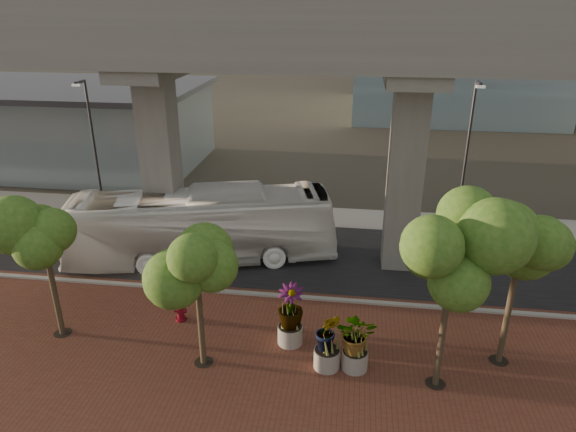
# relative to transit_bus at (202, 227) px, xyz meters

# --- Properties ---
(ground) EXTENTS (160.00, 160.00, 0.00)m
(ground) POSITION_rel_transit_bus_xyz_m (3.84, -1.11, -1.86)
(ground) COLOR #3C382B
(ground) RESTS_ON ground
(brick_plaza) EXTENTS (70.00, 13.00, 0.06)m
(brick_plaza) POSITION_rel_transit_bus_xyz_m (3.84, -9.11, -1.83)
(brick_plaza) COLOR brown
(brick_plaza) RESTS_ON ground
(asphalt_road) EXTENTS (90.00, 8.00, 0.04)m
(asphalt_road) POSITION_rel_transit_bus_xyz_m (3.84, 0.89, -1.84)
(asphalt_road) COLOR black
(asphalt_road) RESTS_ON ground
(curb_strip) EXTENTS (70.00, 0.25, 0.16)m
(curb_strip) POSITION_rel_transit_bus_xyz_m (3.84, -3.11, -1.78)
(curb_strip) COLOR #A19F96
(curb_strip) RESTS_ON ground
(far_sidewalk) EXTENTS (90.00, 3.00, 0.06)m
(far_sidewalk) POSITION_rel_transit_bus_xyz_m (3.84, 6.39, -1.83)
(far_sidewalk) COLOR #A19F96
(far_sidewalk) RESTS_ON ground
(transit_viaduct) EXTENTS (72.00, 5.60, 12.40)m
(transit_viaduct) POSITION_rel_transit_bus_xyz_m (3.84, 0.89, 5.43)
(transit_viaduct) COLOR gray
(transit_viaduct) RESTS_ON ground
(station_pavilion) EXTENTS (23.00, 13.00, 6.30)m
(station_pavilion) POSITION_rel_transit_bus_xyz_m (-16.16, 14.89, 1.36)
(station_pavilion) COLOR #A4B8BC
(station_pavilion) RESTS_ON ground
(transit_bus) EXTENTS (13.69, 6.36, 3.72)m
(transit_bus) POSITION_rel_transit_bus_xyz_m (0.00, 0.00, 0.00)
(transit_bus) COLOR white
(transit_bus) RESTS_ON ground
(fire_hydrant) EXTENTS (0.49, 0.44, 0.97)m
(fire_hydrant) POSITION_rel_transit_bus_xyz_m (0.63, -5.46, -1.33)
(fire_hydrant) COLOR maroon
(fire_hydrant) RESTS_ON ground
(planter_front) EXTENTS (2.09, 2.09, 2.29)m
(planter_front) POSITION_rel_transit_bus_xyz_m (7.84, -7.52, -0.41)
(planter_front) COLOR gray
(planter_front) RESTS_ON ground
(planter_right) EXTENTS (2.37, 2.37, 2.53)m
(planter_right) POSITION_rel_transit_bus_xyz_m (5.34, -6.36, -0.27)
(planter_right) COLOR gray
(planter_right) RESTS_ON ground
(planter_left) EXTENTS (2.11, 2.11, 2.32)m
(planter_left) POSITION_rel_transit_bus_xyz_m (6.84, -7.59, -0.39)
(planter_left) COLOR #9B988C
(planter_left) RESTS_ON ground
(street_tree_far_west) EXTENTS (3.37, 3.37, 5.90)m
(street_tree_far_west) POSITION_rel_transit_bus_xyz_m (-3.78, -6.99, 2.55)
(street_tree_far_west) COLOR #4E412D
(street_tree_far_west) RESTS_ON ground
(street_tree_near_west) EXTENTS (3.44, 3.44, 5.60)m
(street_tree_near_west) POSITION_rel_transit_bus_xyz_m (2.34, -7.96, 2.21)
(street_tree_near_west) COLOR #4E412D
(street_tree_near_west) RESTS_ON ground
(street_tree_near_east) EXTENTS (4.11, 4.11, 6.92)m
(street_tree_near_east) POSITION_rel_transit_bus_xyz_m (10.65, -7.97, 3.23)
(street_tree_near_east) COLOR #4E412D
(street_tree_near_east) RESTS_ON ground
(street_tree_far_east) EXTENTS (3.33, 3.33, 6.09)m
(street_tree_far_east) POSITION_rel_transit_bus_xyz_m (13.12, -6.39, 2.75)
(street_tree_far_east) COLOR #4E412D
(street_tree_far_east) RESTS_ON ground
(streetlamp_west) EXTENTS (0.40, 1.18, 8.11)m
(streetlamp_west) POSITION_rel_transit_bus_xyz_m (-8.18, 5.43, 2.88)
(streetlamp_west) COLOR #2A292E
(streetlamp_west) RESTS_ON ground
(streetlamp_east) EXTENTS (0.42, 1.24, 8.54)m
(streetlamp_east) POSITION_rel_transit_bus_xyz_m (13.41, 5.14, 3.13)
(streetlamp_east) COLOR #2F3035
(streetlamp_east) RESTS_ON ground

